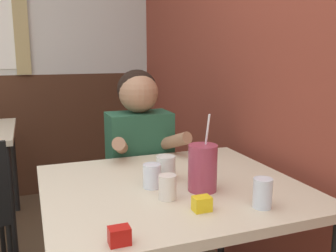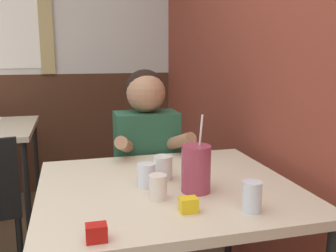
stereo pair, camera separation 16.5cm
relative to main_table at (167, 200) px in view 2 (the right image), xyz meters
The scene contains 11 objects.
brick_wall_right 1.25m from the main_table, 55.53° to the left, with size 0.08×4.58×2.70m.
back_wall 2.39m from the main_table, 106.50° to the left, with size 5.45×0.09×2.70m.
main_table is the anchor object (origin of this frame).
person_seated 0.58m from the main_table, 86.86° to the left, with size 0.42×0.41×1.21m.
cocktail_pitcher 0.20m from the main_table, 49.24° to the right, with size 0.11×0.11×0.30m.
glass_near_pitcher 0.14m from the main_table, behind, with size 0.07×0.07×0.09m.
glass_center 0.14m from the main_table, 91.71° to the left, with size 0.08×0.08×0.10m.
glass_far_side 0.19m from the main_table, 117.67° to the right, with size 0.06×0.06×0.09m.
glass_by_brick 0.40m from the main_table, 57.02° to the right, with size 0.07×0.07×0.10m.
condiment_ketchup 0.51m from the main_table, 128.23° to the right, with size 0.06×0.04×0.05m.
condiment_mustard 0.29m from the main_table, 89.80° to the right, with size 0.06×0.04×0.05m.
Camera 2 is at (0.28, -0.98, 1.30)m, focal length 40.00 mm.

